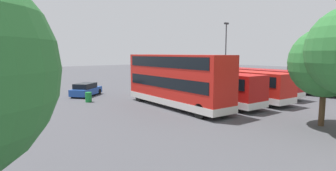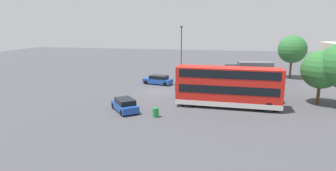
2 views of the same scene
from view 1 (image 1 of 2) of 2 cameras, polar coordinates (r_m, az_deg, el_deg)
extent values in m
plane|color=#47474C|center=(34.25, -0.96, -0.99)|extent=(140.00, 140.00, 0.00)
cube|color=#A51919|center=(31.39, 17.90, 0.99)|extent=(3.24, 10.33, 2.60)
cube|color=silver|center=(31.51, 17.83, -0.87)|extent=(3.28, 10.38, 0.55)
cube|color=black|center=(31.34, 17.94, 2.08)|extent=(3.24, 9.54, 0.90)
cube|color=black|center=(34.74, 11.31, 2.71)|extent=(2.25, 0.21, 1.10)
cylinder|color=black|center=(33.11, 11.61, -0.45)|extent=(0.37, 1.12, 1.10)
cylinder|color=black|center=(34.73, 14.23, -0.18)|extent=(0.37, 1.12, 1.10)
cylinder|color=black|center=(28.46, 22.23, -2.00)|extent=(0.37, 1.12, 1.10)
cylinder|color=black|center=(30.34, 24.62, -1.59)|extent=(0.37, 1.12, 1.10)
cube|color=red|center=(28.02, 14.71, 0.42)|extent=(3.24, 11.10, 2.60)
cube|color=silver|center=(28.15, 14.65, -1.65)|extent=(3.28, 11.14, 0.55)
cube|color=black|center=(27.96, 14.75, 1.65)|extent=(3.25, 10.30, 0.90)
cube|color=black|center=(31.85, 7.29, 2.43)|extent=(2.25, 0.20, 1.10)
cylinder|color=black|center=(30.23, 7.42, -1.05)|extent=(0.37, 1.12, 1.10)
cylinder|color=black|center=(31.75, 10.47, -0.73)|extent=(0.37, 1.12, 1.10)
cylinder|color=black|center=(24.78, 20.01, -3.16)|extent=(0.37, 1.12, 1.10)
cylinder|color=black|center=(26.62, 22.86, -2.61)|extent=(0.37, 1.12, 1.10)
cube|color=#B71411|center=(25.25, 9.29, -0.13)|extent=(2.89, 10.31, 2.60)
cube|color=silver|center=(25.39, 9.24, -2.42)|extent=(2.93, 10.35, 0.55)
cube|color=black|center=(25.19, 9.32, 1.23)|extent=(2.93, 9.51, 0.90)
cube|color=black|center=(29.03, 2.12, 2.05)|extent=(2.25, 0.14, 1.10)
cylinder|color=black|center=(27.42, 2.08, -1.81)|extent=(0.34, 1.11, 1.10)
cylinder|color=black|center=(28.84, 5.62, -1.41)|extent=(0.34, 1.11, 1.10)
cylinder|color=black|center=(22.12, 13.98, -4.11)|extent=(0.34, 1.11, 1.10)
cylinder|color=black|center=(23.85, 17.49, -3.44)|extent=(0.34, 1.11, 1.10)
cube|color=red|center=(23.21, 1.63, 1.34)|extent=(2.84, 11.53, 4.20)
cube|color=silver|center=(23.46, 1.62, -3.10)|extent=(2.88, 11.57, 0.55)
cube|color=black|center=(23.23, 1.63, 0.85)|extent=(2.88, 10.73, 0.90)
cube|color=black|center=(23.12, 1.65, 5.04)|extent=(2.88, 10.73, 0.90)
cube|color=black|center=(27.99, -5.62, 1.84)|extent=(2.25, 0.12, 1.10)
cylinder|color=black|center=(26.41, -6.10, -2.18)|extent=(0.33, 1.11, 1.10)
cylinder|color=black|center=(27.59, -2.05, -1.76)|extent=(0.33, 1.11, 1.10)
cylinder|color=black|center=(19.51, 6.83, -5.42)|extent=(0.33, 1.11, 1.10)
cylinder|color=black|center=(21.08, 11.33, -4.58)|extent=(0.33, 1.11, 1.10)
cube|color=#595960|center=(34.17, 28.82, 1.17)|extent=(3.14, 5.76, 2.80)
cube|color=black|center=(35.44, 22.99, 1.17)|extent=(2.72, 2.29, 2.20)
cylinder|color=black|center=(34.51, 22.19, -0.61)|extent=(0.40, 1.03, 1.00)
cylinder|color=black|center=(36.59, 23.60, -0.28)|extent=(0.40, 1.03, 1.00)
cylinder|color=black|center=(32.76, 31.05, -1.46)|extent=(0.40, 1.03, 1.00)
cylinder|color=black|center=(34.94, 31.98, -1.06)|extent=(0.40, 1.03, 1.00)
cube|color=#1E479E|center=(30.95, -16.90, -1.15)|extent=(4.27, 4.00, 0.70)
cube|color=black|center=(30.70, -17.12, -0.04)|extent=(2.92, 2.83, 0.55)
cylinder|color=black|center=(32.61, -16.89, -1.12)|extent=(0.63, 0.58, 0.64)
cylinder|color=black|center=(31.87, -14.38, -1.22)|extent=(0.63, 0.58, 0.64)
cylinder|color=black|center=(30.16, -19.54, -1.85)|extent=(0.63, 0.58, 0.64)
cylinder|color=black|center=(29.36, -16.88, -1.98)|extent=(0.63, 0.58, 0.64)
cube|color=#1E479E|center=(38.47, 3.80, 0.65)|extent=(2.74, 4.81, 0.70)
cube|color=black|center=(38.23, 3.95, 1.55)|extent=(2.19, 3.01, 0.55)
cylinder|color=black|center=(39.59, 1.62, 0.53)|extent=(0.35, 0.67, 0.64)
cylinder|color=black|center=(40.32, 3.65, 0.64)|extent=(0.35, 0.67, 0.64)
cylinder|color=black|center=(36.66, 3.95, 0.01)|extent=(0.35, 0.67, 0.64)
cylinder|color=black|center=(37.46, 6.09, 0.14)|extent=(0.35, 0.67, 0.64)
cylinder|color=#38383D|center=(39.80, 12.09, 6.24)|extent=(0.16, 0.16, 8.71)
cube|color=#262628|center=(40.02, 12.26, 12.70)|extent=(0.70, 0.30, 0.24)
cylinder|color=#197F33|center=(27.04, -16.47, -2.38)|extent=(0.60, 0.60, 0.95)
cylinder|color=#4C3823|center=(20.02, 29.83, -3.86)|extent=(0.36, 0.36, 2.55)
sphere|color=#2D7033|center=(19.74, 30.32, 4.24)|extent=(4.43, 4.43, 4.43)
camera|label=2|loc=(24.93, -81.33, 11.21)|focal=29.85mm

